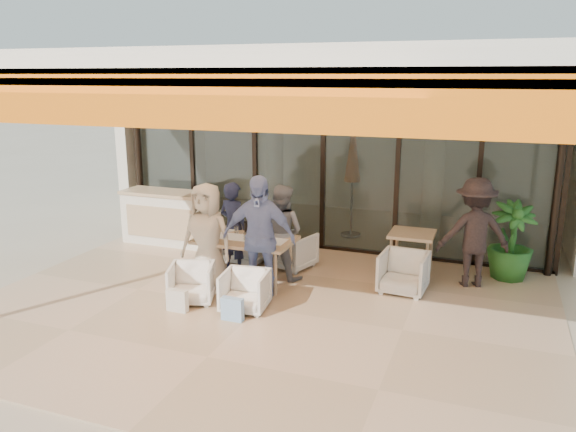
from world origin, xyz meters
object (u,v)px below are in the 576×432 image
at_px(host_counter, 170,217).
at_px(diner_navy, 234,228).
at_px(side_chair, 403,271).
at_px(dining_table, 245,242).
at_px(potted_palm, 511,241).
at_px(chair_near_left, 192,282).
at_px(diner_cream, 207,238).
at_px(chair_near_right, 245,289).
at_px(diner_periwinkle, 259,238).
at_px(side_table, 412,239).
at_px(chair_far_right, 292,249).
at_px(standing_woman, 474,233).
at_px(chair_far_left, 247,242).
at_px(diner_grey, 281,232).

relative_size(host_counter, diner_navy, 1.22).
distance_m(host_counter, diner_navy, 2.11).
xyz_separation_m(diner_navy, side_chair, (2.79, 0.03, -0.41)).
height_order(dining_table, potted_palm, potted_palm).
xyz_separation_m(chair_near_left, side_chair, (2.79, 1.43, 0.03)).
xyz_separation_m(dining_table, diner_cream, (-0.41, -0.46, 0.14)).
xyz_separation_m(chair_near_right, diner_periwinkle, (-0.00, 0.50, 0.60)).
bearing_deg(diner_navy, side_table, -148.28).
bearing_deg(diner_cream, chair_near_left, -89.42).
bearing_deg(chair_far_right, standing_woman, -160.33).
distance_m(side_table, potted_palm, 1.55).
bearing_deg(chair_far_right, side_table, -155.65).
xyz_separation_m(standing_woman, potted_palm, (0.55, 0.52, -0.22)).
relative_size(host_counter, diner_periwinkle, 1.01).
bearing_deg(chair_near_left, standing_woman, 8.89).
xyz_separation_m(chair_far_left, diner_grey, (0.84, -0.50, 0.40)).
distance_m(chair_near_left, side_table, 3.56).
xyz_separation_m(host_counter, chair_far_right, (2.69, -0.49, -0.19)).
height_order(diner_cream, standing_woman, standing_woman).
distance_m(diner_grey, standing_woman, 2.97).
xyz_separation_m(chair_far_right, diner_navy, (-0.84, -0.50, 0.42)).
bearing_deg(chair_far_right, diner_grey, 106.07).
bearing_deg(diner_cream, dining_table, 48.32).
height_order(host_counter, chair_far_right, host_counter).
height_order(dining_table, chair_near_right, dining_table).
bearing_deg(diner_grey, diner_periwinkle, 100.80).
bearing_deg(dining_table, chair_near_right, -66.00).
bearing_deg(diner_periwinkle, side_chair, 19.94).
height_order(diner_periwinkle, potted_palm, diner_periwinkle).
bearing_deg(diner_grey, potted_palm, -149.91).
relative_size(chair_near_right, potted_palm, 0.50).
height_order(dining_table, diner_navy, diner_navy).
xyz_separation_m(diner_periwinkle, side_table, (1.95, 1.68, -0.28)).
relative_size(chair_near_left, diner_navy, 0.41).
distance_m(chair_near_right, diner_grey, 1.47).
bearing_deg(chair_far_right, potted_palm, -152.38).
distance_m(chair_far_right, chair_near_left, 2.08).
height_order(dining_table, chair_near_left, dining_table).
distance_m(chair_far_right, side_chair, 2.00).
bearing_deg(diner_navy, dining_table, 149.04).
bearing_deg(diner_grey, chair_near_left, 69.84).
xyz_separation_m(diner_navy, diner_grey, (0.84, 0.00, 0.01)).
xyz_separation_m(chair_near_left, side_table, (2.79, 2.18, 0.32)).
xyz_separation_m(dining_table, chair_near_left, (-0.41, -0.96, -0.37)).
height_order(chair_near_left, diner_navy, diner_navy).
height_order(host_counter, side_table, host_counter).
bearing_deg(diner_grey, dining_table, 57.01).
bearing_deg(potted_palm, chair_far_right, -168.45).
xyz_separation_m(chair_far_left, side_chair, (2.79, -0.47, -0.02)).
height_order(chair_near_left, side_table, side_table).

